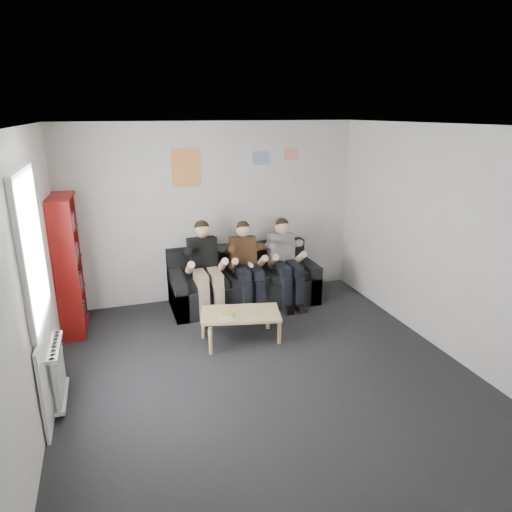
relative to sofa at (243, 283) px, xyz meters
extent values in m
plane|color=black|center=(-0.33, -2.08, -0.31)|extent=(5.00, 5.00, 0.00)
plane|color=white|center=(-0.33, -2.08, 2.39)|extent=(5.00, 5.00, 0.00)
plane|color=silver|center=(-0.33, 0.42, 1.04)|extent=(4.50, 0.00, 4.50)
plane|color=silver|center=(-0.33, -4.58, 1.04)|extent=(4.50, 0.00, 4.50)
plane|color=silver|center=(-2.58, -2.08, 1.04)|extent=(0.00, 5.00, 5.00)
plane|color=silver|center=(1.92, -2.08, 1.04)|extent=(0.00, 5.00, 5.00)
cube|color=black|center=(0.00, -0.04, -0.10)|extent=(2.20, 0.90, 0.42)
cube|color=black|center=(0.00, 0.31, 0.33)|extent=(2.20, 0.20, 0.43)
cube|color=black|center=(-1.01, -0.04, -0.01)|extent=(0.18, 0.90, 0.60)
cube|color=black|center=(1.01, -0.04, -0.01)|extent=(0.18, 0.90, 0.60)
cube|color=black|center=(0.00, -0.12, 0.16)|extent=(1.84, 0.62, 0.10)
cube|color=maroon|center=(-2.42, -0.15, 0.60)|extent=(0.27, 0.82, 1.82)
cube|color=#D7C07C|center=(-0.39, -1.19, 0.07)|extent=(0.99, 0.54, 0.04)
cylinder|color=#D7C07C|center=(-0.83, -1.41, -0.13)|extent=(0.05, 0.05, 0.36)
cylinder|color=#D7C07C|center=(0.06, -1.41, -0.13)|extent=(0.05, 0.05, 0.36)
cylinder|color=#D7C07C|center=(-0.83, -0.97, -0.13)|extent=(0.05, 0.05, 0.36)
cylinder|color=#D7C07C|center=(0.06, -0.97, -0.13)|extent=(0.05, 0.05, 0.36)
cube|color=silver|center=(-0.58, -1.24, 0.10)|extent=(0.17, 0.12, 0.01)
cube|color=#4EC145|center=(-0.57, -1.21, 0.11)|extent=(0.17, 0.12, 0.01)
cube|color=gold|center=(-0.55, -1.19, 0.12)|extent=(0.17, 0.12, 0.01)
cube|color=black|center=(-0.61, 0.01, 0.49)|extent=(0.42, 0.30, 0.59)
sphere|color=#E1AA89|center=(-0.61, -0.03, 0.90)|extent=(0.23, 0.23, 0.23)
sphere|color=black|center=(-0.61, -0.02, 0.94)|extent=(0.22, 0.22, 0.22)
cube|color=gray|center=(-0.61, -0.30, 0.29)|extent=(0.37, 0.48, 0.16)
cube|color=gray|center=(-0.61, -0.53, -0.05)|extent=(0.35, 0.15, 0.52)
cube|color=black|center=(-0.61, -0.59, -0.25)|extent=(0.35, 0.27, 0.10)
cube|color=#4A3018|center=(0.00, 0.00, 0.48)|extent=(0.39, 0.28, 0.55)
sphere|color=#E1AA89|center=(0.00, -0.03, 0.85)|extent=(0.21, 0.21, 0.21)
sphere|color=black|center=(0.00, -0.02, 0.89)|extent=(0.20, 0.20, 0.20)
cube|color=black|center=(0.00, -0.29, 0.28)|extent=(0.35, 0.45, 0.15)
cube|color=black|center=(0.00, -0.50, -0.05)|extent=(0.33, 0.14, 0.52)
cube|color=black|center=(0.00, -0.56, -0.26)|extent=(0.33, 0.25, 0.10)
cube|color=white|center=(0.00, -0.38, 0.43)|extent=(0.04, 0.14, 0.04)
cube|color=silver|center=(0.61, 0.00, 0.48)|extent=(0.39, 0.28, 0.55)
sphere|color=#E1AA89|center=(0.61, -0.03, 0.86)|extent=(0.21, 0.21, 0.21)
sphere|color=black|center=(0.61, -0.02, 0.89)|extent=(0.20, 0.20, 0.20)
cube|color=black|center=(0.61, -0.29, 0.28)|extent=(0.35, 0.45, 0.15)
cube|color=black|center=(0.61, -0.50, -0.05)|extent=(0.33, 0.14, 0.52)
cube|color=black|center=(0.61, -0.56, -0.26)|extent=(0.33, 0.25, 0.10)
cylinder|color=silver|center=(-2.48, -2.16, 0.04)|extent=(0.06, 0.06, 0.60)
cylinder|color=silver|center=(-2.48, -2.08, 0.04)|extent=(0.06, 0.06, 0.60)
cylinder|color=silver|center=(-2.48, -2.00, 0.04)|extent=(0.06, 0.06, 0.60)
cylinder|color=silver|center=(-2.48, -1.92, 0.04)|extent=(0.06, 0.06, 0.60)
cylinder|color=silver|center=(-2.48, -1.84, 0.04)|extent=(0.06, 0.06, 0.60)
cylinder|color=silver|center=(-2.48, -1.76, 0.04)|extent=(0.06, 0.06, 0.60)
cylinder|color=silver|center=(-2.48, -1.68, 0.04)|extent=(0.06, 0.06, 0.60)
cylinder|color=silver|center=(-2.48, -1.60, 0.04)|extent=(0.06, 0.06, 0.60)
cube|color=silver|center=(-2.48, -1.88, -0.24)|extent=(0.10, 0.64, 0.04)
cube|color=silver|center=(-2.48, -1.88, 0.32)|extent=(0.10, 0.64, 0.04)
cube|color=white|center=(-2.56, -1.88, 1.34)|extent=(0.02, 1.00, 1.30)
cube|color=white|center=(-2.55, -1.88, 2.02)|extent=(0.05, 1.12, 0.06)
cube|color=white|center=(-2.55, -1.88, 0.66)|extent=(0.05, 1.12, 0.06)
cube|color=white|center=(-2.55, -1.88, 0.14)|extent=(0.03, 1.30, 0.90)
cube|color=#EEDE54|center=(-0.73, 0.41, 1.74)|extent=(0.42, 0.01, 0.55)
cube|color=#4268E1|center=(0.42, 0.41, 1.84)|extent=(0.25, 0.01, 0.20)
cube|color=#D241A7|center=(0.92, 0.41, 1.89)|extent=(0.22, 0.01, 0.18)
cube|color=silver|center=(-1.33, 0.41, 1.94)|extent=(0.20, 0.01, 0.14)
camera|label=1|loc=(-1.84, -6.28, 2.52)|focal=32.00mm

